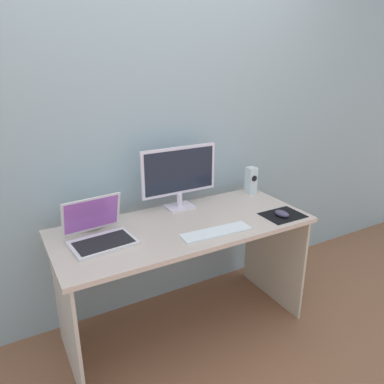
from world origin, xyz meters
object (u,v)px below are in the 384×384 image
(speaker_right, at_px, (251,180))
(fishbowl, at_px, (91,213))
(laptop, at_px, (99,233))
(mouse, at_px, (282,214))
(monitor, at_px, (179,174))
(keyboard_external, at_px, (216,232))

(speaker_right, bearing_deg, fishbowl, -179.88)
(laptop, height_order, mouse, laptop)
(mouse, bearing_deg, monitor, 129.36)
(monitor, bearing_deg, keyboard_external, -88.98)
(monitor, height_order, mouse, monitor)
(fishbowl, bearing_deg, laptop, -93.28)
(fishbowl, relative_size, mouse, 1.75)
(fishbowl, bearing_deg, mouse, -22.33)
(fishbowl, distance_m, mouse, 1.16)
(fishbowl, bearing_deg, speaker_right, 0.12)
(fishbowl, bearing_deg, keyboard_external, -35.78)
(fishbowl, relative_size, keyboard_external, 0.42)
(keyboard_external, bearing_deg, monitor, 94.19)
(monitor, xyz_separation_m, keyboard_external, (0.01, -0.43, -0.22))
(monitor, height_order, keyboard_external, monitor)
(monitor, xyz_separation_m, fishbowl, (-0.58, -0.01, -0.15))
(speaker_right, distance_m, mouse, 0.46)
(speaker_right, height_order, keyboard_external, speaker_right)
(fishbowl, bearing_deg, monitor, 0.55)
(laptop, distance_m, keyboard_external, 0.64)
(speaker_right, height_order, mouse, speaker_right)
(monitor, bearing_deg, laptop, -160.72)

